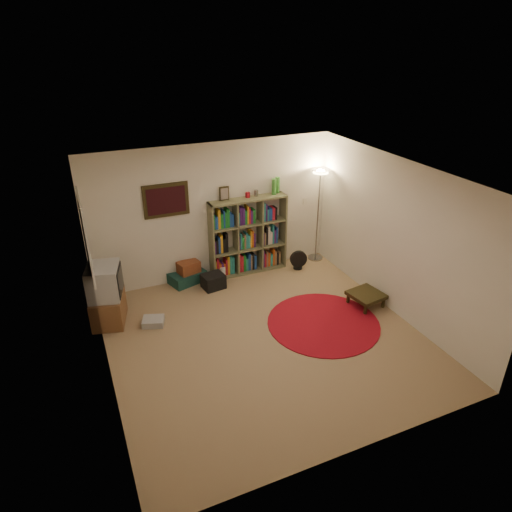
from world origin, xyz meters
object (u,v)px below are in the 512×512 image
Objects in this scene: tv_stand at (107,296)px; side_table at (366,295)px; floor_fan at (298,260)px; bookshelf at (246,236)px; floor_lamp at (320,185)px; suitcase at (187,277)px.

side_table is (4.01, -1.23, -0.28)m from tv_stand.
tv_stand is (-3.59, -0.38, 0.28)m from floor_fan.
bookshelf is at bearing 171.30° from floor_fan.
tv_stand reaches higher than side_table.
floor_lamp is 4.88× the size of floor_fan.
bookshelf reaches higher than floor_fan.
suitcase is at bearing 177.89° from floor_lamp.
bookshelf is 1.14m from floor_fan.
floor_fan is at bearing -153.82° from floor_lamp.
bookshelf reaches higher than tv_stand.
tv_stand is 4.21m from side_table.
floor_fan is 1.67m from side_table.
floor_lamp reaches higher than floor_fan.
bookshelf is 0.95× the size of floor_lamp.
bookshelf is 2.47m from side_table.
floor_lamp is 3.19× the size of side_table.
floor_fan is at bearing 20.79° from tv_stand.
floor_fan is 0.53× the size of suitcase.
suitcase is (-2.12, 0.36, -0.09)m from floor_fan.
side_table is (-0.12, -1.88, -1.35)m from floor_lamp.
bookshelf reaches higher than suitcase.
bookshelf reaches higher than side_table.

